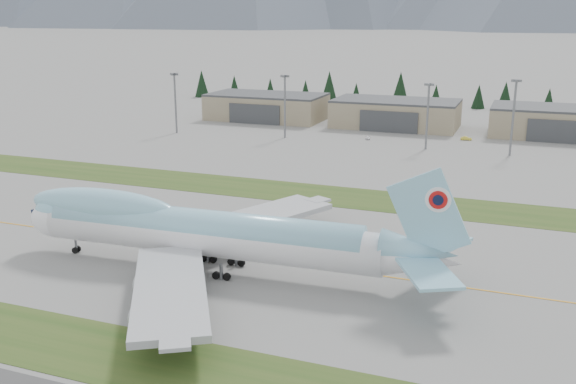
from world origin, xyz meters
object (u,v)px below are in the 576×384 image
at_px(hangar_center, 396,113).
at_px(hangar_right, 560,122).
at_px(boeing_747_freighter, 203,232).
at_px(service_vehicle_b, 466,140).
at_px(hangar_left, 267,107).
at_px(service_vehicle_a, 368,139).

relative_size(hangar_center, hangar_right, 1.00).
bearing_deg(hangar_center, boeing_747_freighter, -90.47).
bearing_deg(service_vehicle_b, hangar_center, 50.74).
relative_size(boeing_747_freighter, hangar_center, 1.67).
bearing_deg(boeing_747_freighter, hangar_center, 86.97).
relative_size(hangar_left, service_vehicle_b, 12.23).
xyz_separation_m(boeing_747_freighter, hangar_left, (-53.71, 157.85, -1.58)).
bearing_deg(service_vehicle_a, hangar_left, 132.41).
height_order(hangar_left, service_vehicle_a, hangar_left).
height_order(hangar_center, hangar_right, same).
relative_size(boeing_747_freighter, service_vehicle_a, 22.57).
height_order(boeing_747_freighter, service_vehicle_b, boeing_747_freighter).
distance_m(hangar_left, service_vehicle_b, 86.36).
bearing_deg(hangar_right, service_vehicle_b, -148.91).
bearing_deg(service_vehicle_b, hangar_right, -65.63).
distance_m(hangar_right, service_vehicle_a, 70.44).
distance_m(boeing_747_freighter, hangar_center, 157.87).
xyz_separation_m(service_vehicle_a, service_vehicle_b, (33.01, 10.65, 0.00)).
distance_m(hangar_right, service_vehicle_b, 36.42).
bearing_deg(hangar_center, service_vehicle_a, -97.51).
bearing_deg(hangar_left, boeing_747_freighter, -71.21).
xyz_separation_m(hangar_center, service_vehicle_a, (-3.86, -29.25, -5.39)).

